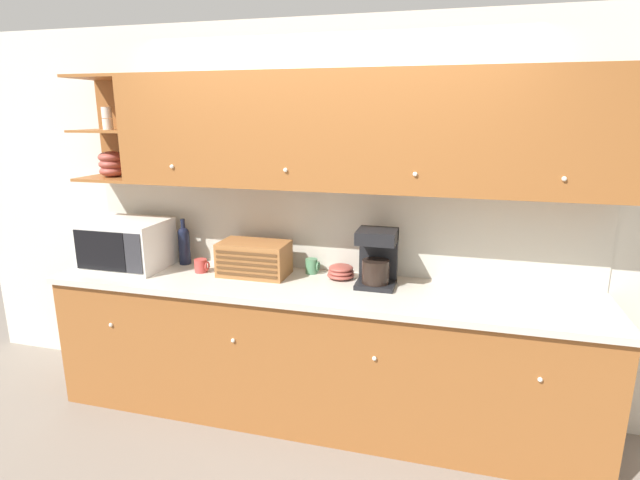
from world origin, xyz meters
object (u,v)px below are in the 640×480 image
Objects in this scene: mug_blue_second at (201,266)px; mug at (312,266)px; bread_box at (254,259)px; bowl_stack_on_counter at (341,272)px; coffee_maker at (377,257)px; microwave at (127,244)px; wine_bottle at (184,244)px.

mug is (0.75, 0.18, 0.01)m from mug_blue_second.
bowl_stack_on_counter is (0.58, 0.08, -0.07)m from bread_box.
bowl_stack_on_counter is at bearing -13.53° from mug.
mug_blue_second is 1.22m from coffee_maker.
mug_blue_second is 0.77m from mug.
bread_box is 1.26× the size of coffee_maker.
coffee_maker reaches higher than bowl_stack_on_counter.
coffee_maker is at bearing -15.06° from mug.
bread_box is at bearing 4.51° from microwave.
mug_blue_second is at bearing -35.15° from wine_bottle.
microwave is at bearing -153.06° from wine_bottle.
microwave is 5.57× the size of mug_blue_second.
wine_bottle is 0.60m from bread_box.
wine_bottle is 0.28m from mug_blue_second.
mug_blue_second is (0.56, 0.03, -0.12)m from microwave.
wine_bottle reaches higher than bowl_stack_on_counter.
mug is (1.31, 0.21, -0.12)m from microwave.
coffee_maker is (1.21, 0.05, 0.14)m from mug_blue_second.
bread_box is (0.94, 0.07, -0.06)m from microwave.
coffee_maker is at bearing 0.61° from bread_box.
bowl_stack_on_counter is 0.29m from coffee_maker.
mug_blue_second is 0.54× the size of bowl_stack_on_counter.
bowl_stack_on_counter reaches higher than mug_blue_second.
wine_bottle is at bearing 178.93° from bowl_stack_on_counter.
mug is at bearing 13.41° from mug_blue_second.
microwave is at bearing -174.15° from bowl_stack_on_counter.
mug_blue_second is 0.27× the size of coffee_maker.
mug reaches higher than mug_blue_second.
bowl_stack_on_counter is at bearing 5.85° from microwave.
bread_box is (0.38, 0.04, 0.07)m from mug_blue_second.
mug_blue_second is at bearing -173.34° from bread_box.
wine_bottle reaches higher than mug.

